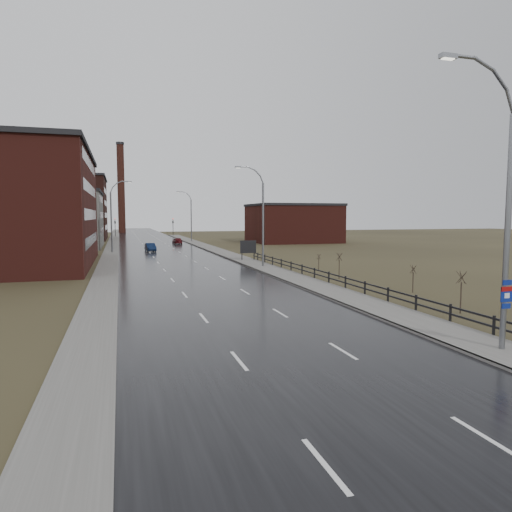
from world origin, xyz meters
TOP-DOWN VIEW (x-y plane):
  - ground at (0.00, 0.00)m, footprint 320.00×320.00m
  - road at (0.00, 60.00)m, footprint 14.00×300.00m
  - sidewalk_right at (8.60, 35.00)m, footprint 3.20×180.00m
  - curb_right at (7.08, 35.00)m, footprint 0.16×180.00m
  - sidewalk_left at (-8.20, 60.00)m, footprint 2.40×260.00m
  - warehouse_mid at (-17.99, 78.00)m, footprint 16.32×20.40m
  - warehouse_far at (-22.99, 108.00)m, footprint 26.52×24.48m
  - building_right at (30.30, 82.00)m, footprint 18.36×16.32m
  - smokestack at (-6.00, 150.00)m, footprint 2.70×2.70m
  - streetlight_main at (8.47, 2.00)m, footprint 3.91×0.29m
  - streetlight_right_mid at (8.50, 36.00)m, footprint 3.36×0.28m
  - streetlight_left at (-7.70, 62.00)m, footprint 3.36×0.28m
  - streetlight_right_far at (8.50, 90.00)m, footprint 3.36×0.28m
  - guardrail at (10.30, 18.31)m, footprint 0.10×53.05m
  - shrub_c at (12.74, 9.06)m, footprint 0.60×0.64m
  - shrub_d at (14.59, 16.31)m, footprint 0.50×0.53m
  - shrub_e at (12.76, 24.93)m, footprint 0.57×0.60m
  - shrub_f at (13.90, 31.98)m, footprint 0.41×0.43m
  - billboard at (9.10, 43.33)m, footprint 2.14×0.17m
  - traffic_light_left at (-8.00, 120.00)m, footprint 0.58×2.73m
  - traffic_light_right at (8.00, 120.00)m, footprint 0.58×2.73m
  - car_near at (-2.01, 63.16)m, footprint 1.74×4.17m
  - car_far at (4.57, 81.50)m, footprint 1.85×4.10m

SIDE VIEW (x-z plane):
  - ground at x=0.00m, z-range 0.00..0.00m
  - road at x=0.00m, z-range 0.00..0.06m
  - sidewalk_left at x=-8.20m, z-range 0.00..0.12m
  - sidewalk_right at x=8.60m, z-range 0.00..0.18m
  - curb_right at x=7.08m, z-range 0.00..0.18m
  - car_near at x=-2.01m, z-range 0.00..1.34m
  - car_far at x=4.57m, z-range 0.00..1.37m
  - guardrail at x=10.30m, z-range 0.16..1.26m
  - shrub_f at x=13.90m, z-range 0.05..1.75m
  - shrub_d at x=14.59m, z-range 0.06..2.17m
  - shrub_e at x=12.76m, z-range 0.08..2.48m
  - shrub_c at x=12.74m, z-range 0.08..2.63m
  - billboard at x=9.10m, z-range 0.44..3.13m
  - building_right at x=30.30m, z-range 0.01..8.51m
  - traffic_light_left at x=-8.00m, z-range 1.95..7.25m
  - traffic_light_right at x=8.00m, z-range 1.95..7.25m
  - warehouse_mid at x=-17.99m, z-range 0.01..10.51m
  - streetlight_right_mid at x=8.50m, z-range 0.16..11.51m
  - streetlight_left at x=-7.70m, z-range 0.16..11.51m
  - streetlight_right_far at x=8.50m, z-range 0.16..11.51m
  - streetlight_main at x=8.47m, z-range 0.01..12.11m
  - warehouse_far at x=-22.99m, z-range 0.01..15.51m
  - smokestack at x=-6.00m, z-range 0.15..30.85m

